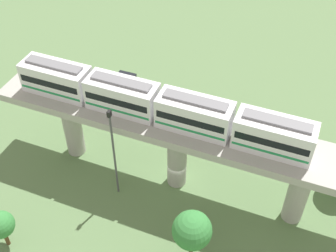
% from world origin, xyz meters
% --- Properties ---
extents(ground_plane, '(120.00, 120.00, 0.00)m').
position_xyz_m(ground_plane, '(0.00, 0.00, 0.00)').
color(ground_plane, '#5B7A4C').
extents(viaduct, '(5.20, 35.80, 8.03)m').
position_xyz_m(viaduct, '(0.00, 0.00, 6.25)').
color(viaduct, '#A8A59E').
rests_on(viaduct, ground).
extents(train, '(2.64, 27.45, 3.24)m').
position_xyz_m(train, '(0.00, -1.95, 9.57)').
color(train, white).
rests_on(train, viaduct).
extents(parked_car_silver, '(1.87, 4.23, 1.76)m').
position_xyz_m(parked_car_silver, '(-12.17, -11.65, 0.74)').
color(parked_car_silver, '#B2B5BA').
rests_on(parked_car_silver, ground).
extents(parked_car_yellow, '(2.71, 4.50, 1.76)m').
position_xyz_m(parked_car_yellow, '(-7.36, 1.57, 0.74)').
color(parked_car_yellow, yellow).
rests_on(parked_car_yellow, ground).
extents(tree_near_viaduct, '(2.45, 2.45, 4.13)m').
position_xyz_m(tree_near_viaduct, '(12.45, -11.45, 2.87)').
color(tree_near_viaduct, brown).
rests_on(tree_near_viaduct, ground).
extents(tree_mid_lot, '(3.37, 3.37, 5.68)m').
position_xyz_m(tree_mid_lot, '(7.58, 4.20, 3.97)').
color(tree_mid_lot, brown).
rests_on(tree_mid_lot, ground).
extents(signal_post, '(0.44, 0.28, 10.63)m').
position_xyz_m(signal_post, '(3.40, -4.92, 5.84)').
color(signal_post, '#4C4C51').
rests_on(signal_post, ground).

